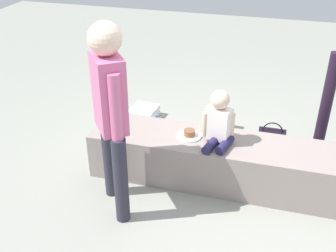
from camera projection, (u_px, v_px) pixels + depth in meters
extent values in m
plane|color=gray|center=(219.00, 181.00, 3.77)|extent=(12.00, 12.00, 0.00)
cube|color=gray|center=(220.00, 161.00, 3.66)|extent=(2.35, 0.52, 0.43)
cylinder|color=#221E48|center=(212.00, 144.00, 3.44)|extent=(0.13, 0.26, 0.08)
cylinder|color=#221E48|center=(225.00, 144.00, 3.44)|extent=(0.13, 0.26, 0.08)
cube|color=white|center=(218.00, 123.00, 3.46)|extent=(0.23, 0.18, 0.28)
sphere|color=beige|center=(220.00, 100.00, 3.35)|extent=(0.16, 0.16, 0.16)
cylinder|color=beige|center=(205.00, 124.00, 3.47)|extent=(0.05, 0.05, 0.21)
cylinder|color=beige|center=(232.00, 124.00, 3.46)|extent=(0.05, 0.05, 0.21)
cylinder|color=#292936|center=(121.00, 181.00, 3.14)|extent=(0.11, 0.11, 0.76)
cylinder|color=#292936|center=(109.00, 157.00, 3.43)|extent=(0.11, 0.11, 0.76)
cube|color=#D36391|center=(109.00, 94.00, 2.95)|extent=(0.35, 0.37, 0.58)
sphere|color=beige|center=(105.00, 38.00, 2.75)|extent=(0.24, 0.24, 0.24)
cylinder|color=#D36391|center=(116.00, 110.00, 2.84)|extent=(0.09, 0.09, 0.55)
cylinder|color=#D36391|center=(104.00, 91.00, 3.12)|extent=(0.09, 0.09, 0.55)
cylinder|color=white|center=(189.00, 136.00, 3.62)|extent=(0.22, 0.22, 0.01)
cylinder|color=#975934|center=(189.00, 133.00, 3.61)|extent=(0.10, 0.10, 0.05)
cylinder|color=brown|center=(190.00, 130.00, 3.60)|extent=(0.10, 0.10, 0.01)
cube|color=silver|center=(196.00, 136.00, 3.60)|extent=(0.11, 0.04, 0.00)
cube|color=gold|center=(219.00, 118.00, 4.54)|extent=(0.19, 0.09, 0.28)
torus|color=white|center=(216.00, 106.00, 4.48)|extent=(0.08, 0.01, 0.08)
torus|color=white|center=(223.00, 107.00, 4.46)|extent=(0.08, 0.01, 0.08)
cylinder|color=black|center=(316.00, 152.00, 4.15)|extent=(0.36, 0.36, 0.04)
cylinder|color=black|center=(326.00, 105.00, 3.89)|extent=(0.11, 0.11, 1.04)
cylinder|color=silver|center=(157.00, 126.00, 4.48)|extent=(0.07, 0.07, 0.18)
cone|color=silver|center=(157.00, 118.00, 4.43)|extent=(0.06, 0.06, 0.03)
cylinder|color=blue|center=(157.00, 116.00, 4.41)|extent=(0.03, 0.03, 0.02)
cylinder|color=red|center=(211.00, 135.00, 4.36)|extent=(0.08, 0.08, 0.12)
cube|color=white|center=(144.00, 113.00, 4.79)|extent=(0.32, 0.35, 0.14)
cube|color=black|center=(271.00, 141.00, 4.17)|extent=(0.27, 0.14, 0.22)
torus|color=black|center=(272.00, 131.00, 4.12)|extent=(0.20, 0.01, 0.20)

